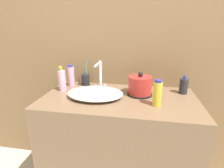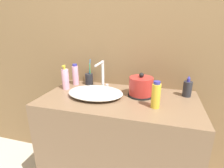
% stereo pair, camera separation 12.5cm
% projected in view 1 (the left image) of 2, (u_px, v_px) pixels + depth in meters
% --- Properties ---
extents(wall_back, '(6.00, 0.04, 2.60)m').
position_uv_depth(wall_back, '(125.00, 33.00, 1.43)').
color(wall_back, olive).
rests_on(wall_back, ground_plane).
extents(vanity_counter, '(1.13, 0.59, 0.86)m').
position_uv_depth(vanity_counter, '(118.00, 146.00, 1.42)').
color(vanity_counter, brown).
rests_on(vanity_counter, ground_plane).
extents(sink_basin, '(0.41, 0.30, 0.06)m').
position_uv_depth(sink_basin, '(95.00, 93.00, 1.28)').
color(sink_basin, white).
rests_on(sink_basin, vanity_counter).
extents(faucet, '(0.06, 0.17, 0.23)m').
position_uv_depth(faucet, '(100.00, 74.00, 1.39)').
color(faucet, silver).
rests_on(faucet, vanity_counter).
extents(electric_kettle, '(0.19, 0.19, 0.18)m').
position_uv_depth(electric_kettle, '(140.00, 86.00, 1.31)').
color(electric_kettle, black).
rests_on(electric_kettle, vanity_counter).
extents(toothbrush_cup, '(0.07, 0.07, 0.22)m').
position_uv_depth(toothbrush_cup, '(85.00, 79.00, 1.53)').
color(toothbrush_cup, '#232328').
rests_on(toothbrush_cup, vanity_counter).
extents(lotion_bottle, '(0.06, 0.06, 0.20)m').
position_uv_depth(lotion_bottle, '(62.00, 81.00, 1.39)').
color(lotion_bottle, '#EAA8C6').
rests_on(lotion_bottle, vanity_counter).
extents(shampoo_bottle, '(0.05, 0.05, 0.18)m').
position_uv_depth(shampoo_bottle, '(71.00, 76.00, 1.50)').
color(shampoo_bottle, '#EAA8C6').
rests_on(shampoo_bottle, vanity_counter).
extents(mouthwash_bottle, '(0.06, 0.06, 0.16)m').
position_uv_depth(mouthwash_bottle, '(184.00, 86.00, 1.34)').
color(mouthwash_bottle, '#28282D').
rests_on(mouthwash_bottle, vanity_counter).
extents(hand_cream_bottle, '(0.06, 0.06, 0.18)m').
position_uv_depth(hand_cream_bottle, '(157.00, 93.00, 1.12)').
color(hand_cream_bottle, gold).
rests_on(hand_cream_bottle, vanity_counter).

